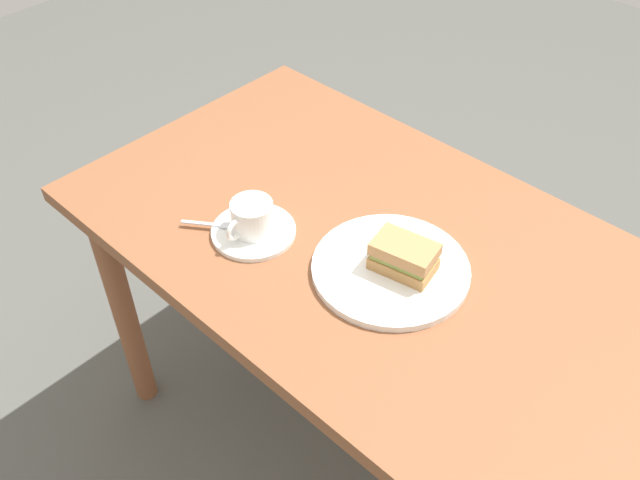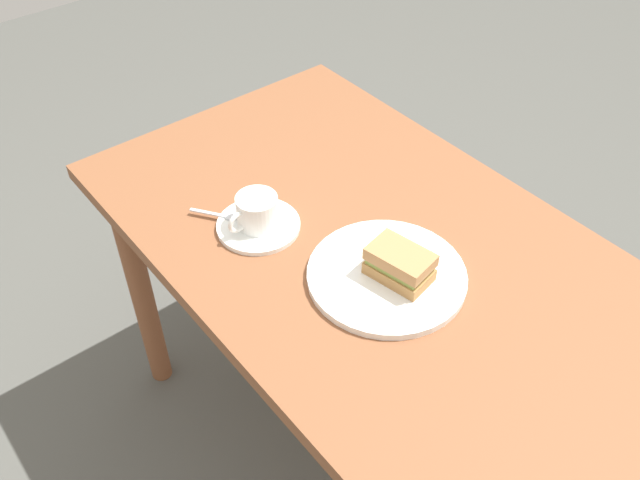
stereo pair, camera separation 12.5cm
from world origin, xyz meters
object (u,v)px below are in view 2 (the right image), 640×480
coffee_saucer (258,225)px  dining_table (370,281)px  sandwich_plate (387,276)px  coffee_cup (256,211)px  spoon (222,215)px  sandwich_front (400,264)px

coffee_saucer → dining_table: bearing=40.1°
sandwich_plate → coffee_cup: 0.28m
dining_table → spoon: bearing=-141.2°
sandwich_plate → coffee_saucer: sandwich_plate is taller
dining_table → sandwich_plate: sandwich_plate is taller
sandwich_plate → spoon: spoon is taller
dining_table → sandwich_plate: size_ratio=4.15×
coffee_saucer → coffee_cup: (0.00, -0.00, 0.04)m
sandwich_front → coffee_cup: size_ratio=1.12×
sandwich_front → spoon: size_ratio=1.40×
dining_table → coffee_cup: coffee_cup is taller
dining_table → coffee_cup: 0.27m
sandwich_plate → coffee_saucer: (-0.25, -0.10, -0.00)m
coffee_cup → spoon: 0.08m
coffee_cup → spoon: coffee_cup is taller
dining_table → coffee_saucer: coffee_saucer is taller
coffee_saucer → spoon: spoon is taller
coffee_cup → spoon: (-0.06, -0.04, -0.03)m
sandwich_plate → sandwich_front: size_ratio=2.33×
dining_table → coffee_saucer: 0.25m
coffee_saucer → coffee_cup: 0.04m
sandwich_plate → sandwich_front: sandwich_front is taller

